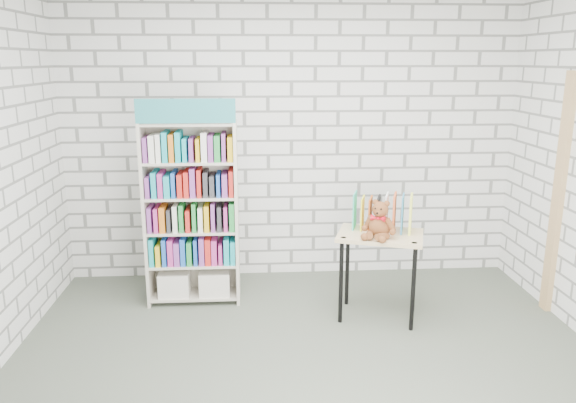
{
  "coord_description": "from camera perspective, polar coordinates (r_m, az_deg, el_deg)",
  "views": [
    {
      "loc": [
        -0.4,
        -3.57,
        2.18
      ],
      "look_at": [
        -0.1,
        0.95,
        1.04
      ],
      "focal_mm": 35.0,
      "sensor_mm": 36.0,
      "label": 1
    }
  ],
  "objects": [
    {
      "name": "display_table",
      "position": [
        4.84,
        9.31,
        -4.44
      ],
      "size": [
        0.82,
        0.68,
        0.76
      ],
      "color": "tan",
      "rests_on": "ground"
    },
    {
      "name": "ground",
      "position": [
        4.2,
        2.35,
        -17.13
      ],
      "size": [
        4.5,
        4.5,
        0.0
      ],
      "primitive_type": "plane",
      "color": "#4B5245",
      "rests_on": "ground"
    },
    {
      "name": "teddy_bear",
      "position": [
        4.67,
        9.25,
        -2.15
      ],
      "size": [
        0.3,
        0.29,
        0.31
      ],
      "color": "brown",
      "rests_on": "display_table"
    },
    {
      "name": "room_shell",
      "position": [
        3.61,
        2.64,
        7.83
      ],
      "size": [
        4.52,
        4.02,
        2.81
      ],
      "color": "silver",
      "rests_on": "ground"
    },
    {
      "name": "door_trim",
      "position": [
        5.35,
        25.76,
        0.52
      ],
      "size": [
        0.05,
        0.12,
        2.1
      ],
      "primitive_type": "cube",
      "color": "tan",
      "rests_on": "ground"
    },
    {
      "name": "bookshelf",
      "position": [
        5.13,
        -9.73,
        -1.03
      ],
      "size": [
        0.83,
        0.32,
        1.87
      ],
      "color": "beige",
      "rests_on": "ground"
    },
    {
      "name": "table_books",
      "position": [
        4.88,
        9.55,
        -1.21
      ],
      "size": [
        0.53,
        0.36,
        0.29
      ],
      "color": "#2BBBA1",
      "rests_on": "display_table"
    }
  ]
}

